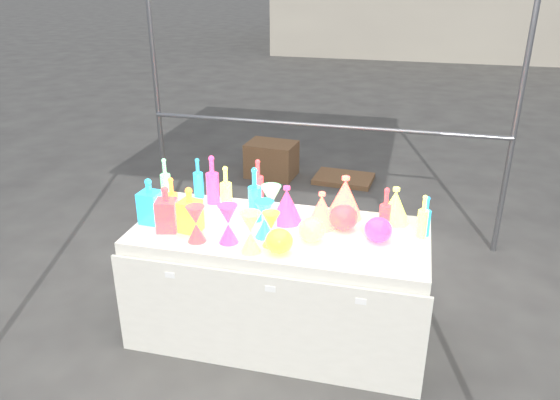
% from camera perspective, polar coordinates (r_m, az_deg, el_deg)
% --- Properties ---
extents(ground, '(80.00, 80.00, 0.00)m').
position_cam_1_polar(ground, '(3.75, 0.00, -13.41)').
color(ground, '#615F5A').
rests_on(ground, ground).
extents(display_table, '(1.84, 0.83, 0.75)m').
position_cam_1_polar(display_table, '(3.53, -0.04, -8.65)').
color(display_table, silver).
rests_on(display_table, ground).
extents(cardboard_box_closed, '(0.57, 0.44, 0.39)m').
position_cam_1_polar(cardboard_box_closed, '(6.20, -0.89, 4.26)').
color(cardboard_box_closed, '#906441').
rests_on(cardboard_box_closed, ground).
extents(cardboard_box_flat, '(0.67, 0.50, 0.05)m').
position_cam_1_polar(cardboard_box_flat, '(6.14, 6.66, 2.23)').
color(cardboard_box_flat, '#906441').
rests_on(cardboard_box_flat, ground).
extents(bottle_1, '(0.09, 0.09, 0.29)m').
position_cam_1_polar(bottle_1, '(3.79, -8.54, 2.28)').
color(bottle_1, '#18851B').
rests_on(bottle_1, display_table).
extents(bottle_2, '(0.09, 0.09, 0.33)m').
position_cam_1_polar(bottle_2, '(3.60, -2.31, 1.75)').
color(bottle_2, orange).
rests_on(bottle_2, display_table).
extents(bottle_3, '(0.09, 0.09, 0.34)m').
position_cam_1_polar(bottle_3, '(3.68, -7.08, 2.13)').
color(bottle_3, '#1D45AA').
rests_on(bottle_3, display_table).
extents(bottle_4, '(0.09, 0.09, 0.32)m').
position_cam_1_polar(bottle_4, '(3.53, -5.66, 1.10)').
color(bottle_4, '#16738A').
rests_on(bottle_4, display_table).
extents(bottle_5, '(0.08, 0.08, 0.32)m').
position_cam_1_polar(bottle_5, '(3.75, -11.87, 2.01)').
color(bottle_5, '#D32AA3').
rests_on(bottle_5, display_table).
extents(bottle_6, '(0.08, 0.08, 0.29)m').
position_cam_1_polar(bottle_6, '(3.47, -11.20, 0.06)').
color(bottle_6, red).
rests_on(bottle_6, display_table).
extents(bottle_7, '(0.11, 0.11, 0.35)m').
position_cam_1_polar(bottle_7, '(3.41, -2.66, 0.61)').
color(bottle_7, '#18851B').
rests_on(bottle_7, display_table).
extents(decanter_0, '(0.14, 0.14, 0.29)m').
position_cam_1_polar(decanter_0, '(3.32, -9.40, -0.97)').
color(decanter_0, red).
rests_on(decanter_0, display_table).
extents(decanter_1, '(0.15, 0.15, 0.29)m').
position_cam_1_polar(decanter_1, '(3.36, -11.78, -0.89)').
color(decanter_1, orange).
rests_on(decanter_1, display_table).
extents(decanter_2, '(0.13, 0.13, 0.29)m').
position_cam_1_polar(decanter_2, '(3.48, -13.44, -0.06)').
color(decanter_2, '#18851B').
rests_on(decanter_2, display_table).
extents(hourglass_0, '(0.13, 0.13, 0.22)m').
position_cam_1_polar(hourglass_0, '(3.21, -8.76, -2.48)').
color(hourglass_0, orange).
rests_on(hourglass_0, display_table).
extents(hourglass_1, '(0.14, 0.14, 0.24)m').
position_cam_1_polar(hourglass_1, '(3.17, -5.44, -2.50)').
color(hourglass_1, '#1D45AA').
rests_on(hourglass_1, display_table).
extents(hourglass_2, '(0.13, 0.13, 0.24)m').
position_cam_1_polar(hourglass_2, '(3.06, -3.11, -3.40)').
color(hourglass_2, '#16738A').
rests_on(hourglass_2, display_table).
extents(hourglass_3, '(0.14, 0.14, 0.25)m').
position_cam_1_polar(hourglass_3, '(3.38, -0.92, -0.48)').
color(hourglass_3, '#D32AA3').
rests_on(hourglass_3, display_table).
extents(hourglass_4, '(0.13, 0.13, 0.21)m').
position_cam_1_polar(hourglass_4, '(3.13, -0.94, -3.07)').
color(hourglass_4, red).
rests_on(hourglass_4, display_table).
extents(hourglass_5, '(0.15, 0.15, 0.23)m').
position_cam_1_polar(hourglass_5, '(3.22, -1.62, -2.02)').
color(hourglass_5, '#18851B').
rests_on(hourglass_5, display_table).
extents(globe_0, '(0.16, 0.16, 0.13)m').
position_cam_1_polar(globe_0, '(3.07, -0.08, -4.43)').
color(globe_0, red).
rests_on(globe_0, display_table).
extents(globe_1, '(0.21, 0.21, 0.13)m').
position_cam_1_polar(globe_1, '(3.20, 3.34, -3.24)').
color(globe_1, '#16738A').
rests_on(globe_1, display_table).
extents(globe_2, '(0.21, 0.21, 0.14)m').
position_cam_1_polar(globe_2, '(3.35, 6.65, -1.97)').
color(globe_2, orange).
rests_on(globe_2, display_table).
extents(globe_3, '(0.19, 0.19, 0.13)m').
position_cam_1_polar(globe_3, '(3.24, 10.24, -3.20)').
color(globe_3, '#1D45AA').
rests_on(globe_3, display_table).
extents(lampshade_0, '(0.22, 0.22, 0.23)m').
position_cam_1_polar(lampshade_0, '(3.35, 4.36, -1.01)').
color(lampshade_0, yellow).
rests_on(lampshade_0, display_table).
extents(lampshade_1, '(0.31, 0.31, 0.28)m').
position_cam_1_polar(lampshade_1, '(3.48, 6.79, 0.31)').
color(lampshade_1, yellow).
rests_on(lampshade_1, display_table).
extents(lampshade_2, '(0.25, 0.25, 0.24)m').
position_cam_1_polar(lampshade_2, '(3.41, 0.71, -0.43)').
color(lampshade_2, '#1D45AA').
rests_on(lampshade_2, display_table).
extents(lampshade_3, '(0.24, 0.24, 0.23)m').
position_cam_1_polar(lampshade_3, '(3.47, 11.93, -0.52)').
color(lampshade_3, '#16738A').
rests_on(lampshade_3, display_table).
extents(bottle_8, '(0.06, 0.06, 0.25)m').
position_cam_1_polar(bottle_8, '(3.35, 15.03, -1.63)').
color(bottle_8, '#18851B').
rests_on(bottle_8, display_table).
extents(bottle_9, '(0.07, 0.07, 0.31)m').
position_cam_1_polar(bottle_9, '(3.28, 10.94, -1.22)').
color(bottle_9, orange).
rests_on(bottle_9, display_table).
extents(bottle_11, '(0.07, 0.07, 0.27)m').
position_cam_1_polar(bottle_11, '(3.32, 14.71, -1.66)').
color(bottle_11, '#16738A').
rests_on(bottle_11, display_table).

